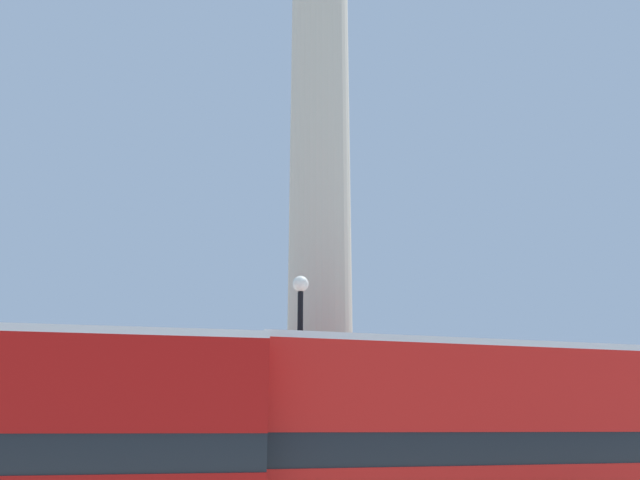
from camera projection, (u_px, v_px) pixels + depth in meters
monument_column at (320, 284)px, 19.25m from camera, size 5.32×5.32×20.66m
bus_a at (518, 450)px, 12.32m from camera, size 10.78×2.99×4.41m
equestrian_statue at (565, 455)px, 25.70m from camera, size 4.42×3.86×6.28m
street_lamp at (300, 399)px, 14.67m from camera, size 0.40×0.40×6.47m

